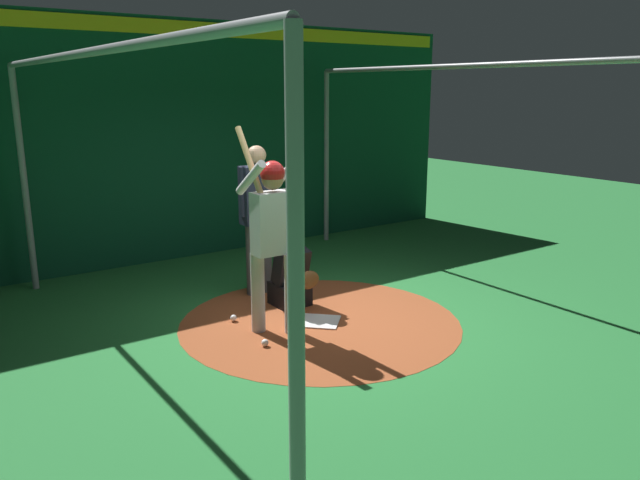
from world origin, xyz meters
The scene contains 11 objects.
ground_plane centered at (0.00, 0.00, 0.00)m, with size 26.12×26.12×0.00m, color #287A38.
dirt_circle centered at (0.00, 0.00, 0.00)m, with size 3.13×3.13×0.01m, color #9E4C28.
home_plate centered at (0.00, 0.00, 0.01)m, with size 0.42×0.42×0.01m, color white.
batter centered at (-0.07, -0.56, 1.13)m, with size 0.68×0.49×2.17m.
catcher centered at (-0.65, 0.05, 0.35)m, with size 0.58×0.40×0.91m.
umpire centered at (-1.29, -0.04, 1.07)m, with size 0.24×0.49×1.88m.
back_wall centered at (-3.58, 0.00, 1.79)m, with size 0.23×10.12×3.54m.
cage_frame centered at (0.00, 0.00, 2.06)m, with size 6.36×4.77×2.86m.
baseball_0 centered at (-0.89, 0.29, 0.04)m, with size 0.07×0.07×0.07m, color white.
baseball_1 centered at (-0.58, -0.78, 0.04)m, with size 0.07×0.07×0.07m, color white.
baseball_2 centered at (0.23, -0.85, 0.04)m, with size 0.07×0.07×0.07m, color white.
Camera 1 is at (5.36, -3.78, 2.55)m, focal length 34.97 mm.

